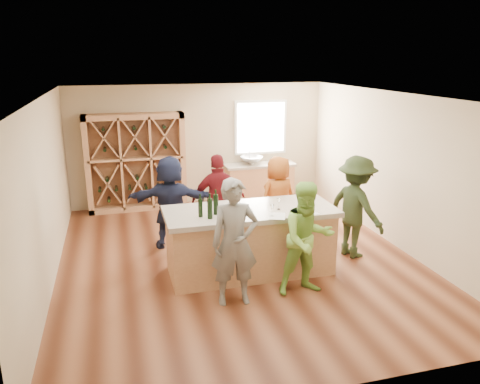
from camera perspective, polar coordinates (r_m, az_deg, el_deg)
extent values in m
cube|color=brown|center=(8.30, -0.31, -8.41)|extent=(6.00, 7.00, 0.10)
cube|color=white|center=(7.56, -0.34, 11.99)|extent=(6.00, 7.00, 0.10)
cube|color=#C8B491|center=(11.19, -5.01, 5.84)|extent=(6.00, 0.10, 2.80)
cube|color=#C8B491|center=(4.67, 11.08, -9.65)|extent=(6.00, 0.10, 2.80)
cube|color=#C8B491|center=(7.65, -23.00, -0.34)|extent=(0.10, 7.00, 2.80)
cube|color=#C8B491|center=(9.05, 18.70, 2.55)|extent=(0.10, 7.00, 2.80)
cube|color=white|center=(11.42, 2.52, 7.87)|extent=(1.30, 0.06, 1.30)
cube|color=white|center=(11.38, 2.57, 7.85)|extent=(1.18, 0.01, 1.18)
cube|color=tan|center=(10.82, -12.55, 3.53)|extent=(2.20, 0.45, 2.20)
cube|color=tan|center=(11.40, 2.37, 1.09)|extent=(1.60, 0.58, 0.86)
cube|color=#A19484|center=(11.29, 2.39, 3.34)|extent=(1.70, 0.62, 0.06)
imported|color=silver|center=(11.21, 1.42, 3.89)|extent=(0.54, 0.54, 0.19)
cylinder|color=silver|center=(11.36, 1.17, 4.36)|extent=(0.02, 0.02, 0.30)
cube|color=tan|center=(7.62, 1.24, -6.23)|extent=(2.60, 1.00, 1.00)
cube|color=#A19484|center=(7.43, 1.27, -2.38)|extent=(2.72, 1.12, 0.08)
cylinder|color=black|center=(7.05, -4.85, -1.96)|extent=(0.09, 0.09, 0.28)
cylinder|color=black|center=(6.95, -3.69, -2.04)|extent=(0.10, 0.10, 0.31)
cylinder|color=black|center=(7.13, -2.97, -1.53)|extent=(0.10, 0.10, 0.31)
cylinder|color=black|center=(7.08, -1.07, -1.74)|extent=(0.07, 0.07, 0.29)
cone|color=white|center=(6.92, -0.40, -2.67)|extent=(0.07, 0.07, 0.18)
cone|color=white|center=(7.07, 3.93, -2.28)|extent=(0.07, 0.07, 0.18)
cone|color=white|center=(7.27, 7.94, -1.96)|extent=(0.06, 0.06, 0.16)
cone|color=white|center=(7.40, 4.73, -1.47)|extent=(0.09, 0.09, 0.18)
cube|color=white|center=(6.98, -0.41, -3.25)|extent=(0.28, 0.35, 0.00)
cube|color=white|center=(7.11, 4.53, -2.93)|extent=(0.35, 0.40, 0.00)
cube|color=white|center=(7.33, 8.37, -2.47)|extent=(0.29, 0.34, 0.00)
imported|color=slate|center=(6.54, -0.65, -6.19)|extent=(0.70, 0.53, 1.83)
imported|color=#8CC64C|center=(6.90, 8.21, -5.68)|extent=(0.85, 0.49, 1.71)
imported|color=#263319|center=(8.34, 13.92, -1.78)|extent=(0.89, 1.27, 1.80)
imported|color=#590F14|center=(8.66, -2.61, -0.94)|extent=(1.02, 0.55, 1.71)
imported|color=#994C19|center=(8.96, 4.66, -0.71)|extent=(0.90, 0.72, 1.61)
imported|color=#191E38|center=(8.59, -8.45, -1.21)|extent=(1.69, 0.91, 1.72)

